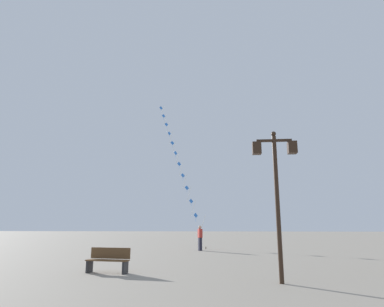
# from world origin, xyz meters

# --- Properties ---
(ground_plane) EXTENTS (160.00, 160.00, 0.00)m
(ground_plane) POSITION_xyz_m (0.00, 20.00, 0.00)
(ground_plane) COLOR gray
(twin_lantern_lamp_post) EXTENTS (1.42, 0.28, 4.75)m
(twin_lantern_lamp_post) POSITION_xyz_m (1.81, 9.03, 3.29)
(twin_lantern_lamp_post) COLOR black
(twin_lantern_lamp_post) RESTS_ON ground_plane
(kite_train) EXTENTS (5.42, 8.64, 14.62)m
(kite_train) POSITION_xyz_m (-3.89, 28.00, 7.72)
(kite_train) COLOR brown
(kite_train) RESTS_ON ground_plane
(kite_flyer) EXTENTS (0.39, 0.62, 1.71)m
(kite_flyer) POSITION_xyz_m (-1.46, 21.97, 0.90)
(kite_flyer) COLOR #1E1E2D
(kite_flyer) RESTS_ON ground_plane
(park_bench) EXTENTS (1.65, 0.67, 0.89)m
(park_bench) POSITION_xyz_m (-4.17, 10.79, 0.45)
(park_bench) COLOR brown
(park_bench) RESTS_ON ground_plane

